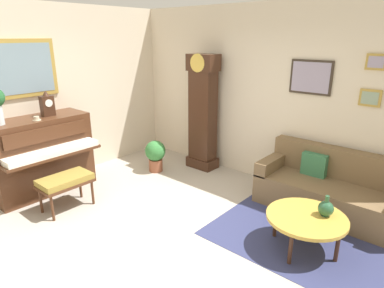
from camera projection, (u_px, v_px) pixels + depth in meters
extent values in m
cube|color=#B2A899|center=(158.00, 239.00, 4.03)|extent=(6.40, 6.00, 0.10)
cube|color=beige|center=(41.00, 96.00, 5.19)|extent=(0.10, 4.90, 2.80)
cube|color=#B28E3D|center=(19.00, 69.00, 4.80)|extent=(0.03, 1.10, 0.84)
cube|color=#7A93A3|center=(19.00, 69.00, 4.79)|extent=(0.01, 0.98, 0.72)
cube|color=beige|center=(264.00, 95.00, 5.30)|extent=(5.30, 0.10, 2.80)
cube|color=#B28E3D|center=(370.00, 98.00, 4.24)|extent=(0.26, 0.03, 0.22)
cube|color=gray|center=(370.00, 98.00, 4.23)|extent=(0.20, 0.01, 0.16)
cube|color=#33281E|center=(311.00, 77.00, 4.67)|extent=(0.60, 0.03, 0.48)
cube|color=#998EA8|center=(310.00, 77.00, 4.66)|extent=(0.54, 0.01, 0.42)
cube|color=#B28E3D|center=(376.00, 62.00, 4.10)|extent=(0.24, 0.03, 0.20)
cube|color=#998EA8|center=(376.00, 62.00, 4.09)|extent=(0.18, 0.01, 0.14)
cube|color=navy|center=(302.00, 239.00, 3.94)|extent=(2.10, 1.50, 0.01)
cube|color=#4C2B19|center=(41.00, 155.00, 5.02)|extent=(0.60, 1.44, 1.16)
cube|color=#4C2B19|center=(54.00, 156.00, 4.72)|extent=(0.28, 1.38, 0.04)
cube|color=white|center=(53.00, 152.00, 4.70)|extent=(0.26, 1.32, 0.08)
cube|color=#4C2B19|center=(47.00, 134.00, 4.70)|extent=(0.03, 1.20, 0.20)
cube|color=#4C2B19|center=(66.00, 183.00, 4.54)|extent=(0.42, 0.70, 0.04)
cube|color=olive|center=(65.00, 179.00, 4.52)|extent=(0.40, 0.68, 0.08)
cylinder|color=#4C2B19|center=(52.00, 208.00, 4.29)|extent=(0.04, 0.04, 0.36)
cylinder|color=#4C2B19|center=(93.00, 192.00, 4.72)|extent=(0.04, 0.04, 0.36)
cylinder|color=#4C2B19|center=(41.00, 201.00, 4.48)|extent=(0.04, 0.04, 0.36)
cylinder|color=#4C2B19|center=(80.00, 186.00, 4.92)|extent=(0.04, 0.04, 0.36)
cube|color=#3D2316|center=(202.00, 162.00, 6.10)|extent=(0.52, 0.34, 0.18)
cube|color=#3D2316|center=(203.00, 120.00, 5.85)|extent=(0.44, 0.28, 1.78)
cube|color=#3D2316|center=(203.00, 62.00, 5.54)|extent=(0.52, 0.32, 0.28)
cylinder|color=gold|center=(197.00, 63.00, 5.43)|extent=(0.30, 0.02, 0.30)
cylinder|color=gold|center=(201.00, 117.00, 5.79)|extent=(0.03, 0.03, 0.70)
cube|color=brown|center=(329.00, 198.00, 4.49)|extent=(1.90, 0.80, 0.42)
cube|color=brown|center=(340.00, 164.00, 4.57)|extent=(1.90, 0.20, 0.44)
cube|color=brown|center=(273.00, 163.00, 4.93)|extent=(0.18, 0.80, 0.20)
cube|color=#38754C|center=(314.00, 165.00, 4.66)|extent=(0.34, 0.12, 0.32)
cylinder|color=gold|center=(306.00, 218.00, 3.66)|extent=(0.88, 0.88, 0.04)
torus|color=#3D2316|center=(306.00, 218.00, 3.66)|extent=(0.88, 0.88, 0.04)
cylinder|color=#3D2316|center=(317.00, 221.00, 3.98)|extent=(0.04, 0.04, 0.37)
cylinder|color=#3D2316|center=(337.00, 246.00, 3.50)|extent=(0.04, 0.04, 0.37)
cylinder|color=#3D2316|center=(290.00, 249.00, 3.47)|extent=(0.04, 0.04, 0.37)
cylinder|color=#3D2316|center=(275.00, 222.00, 3.95)|extent=(0.04, 0.04, 0.37)
cube|color=#3D2316|center=(47.00, 106.00, 4.92)|extent=(0.12, 0.18, 0.30)
cylinder|color=white|center=(49.00, 103.00, 4.87)|extent=(0.01, 0.11, 0.11)
cone|color=#3D2316|center=(46.00, 93.00, 4.86)|extent=(0.10, 0.10, 0.08)
cylinder|color=beige|center=(37.00, 120.00, 4.69)|extent=(0.12, 0.12, 0.01)
cylinder|color=beige|center=(37.00, 118.00, 4.69)|extent=(0.08, 0.08, 0.06)
cylinder|color=#234C33|center=(325.00, 215.00, 3.67)|extent=(0.09, 0.09, 0.01)
sphere|color=#285638|center=(326.00, 209.00, 3.64)|extent=(0.17, 0.17, 0.17)
cylinder|color=#285638|center=(327.00, 199.00, 3.61)|extent=(0.04, 0.04, 0.08)
cylinder|color=#935138|center=(156.00, 165.00, 5.90)|extent=(0.24, 0.24, 0.22)
sphere|color=#387F3D|center=(155.00, 151.00, 5.82)|extent=(0.36, 0.36, 0.36)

